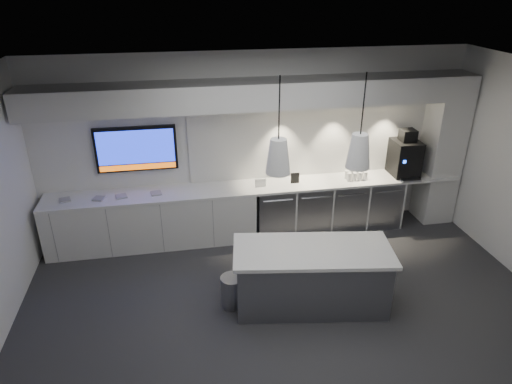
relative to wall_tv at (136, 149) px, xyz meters
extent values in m
plane|color=#2E2E30|center=(1.90, -2.45, -1.56)|extent=(7.00, 7.00, 0.00)
plane|color=black|center=(1.90, -2.45, 1.44)|extent=(7.00, 7.00, 0.00)
plane|color=white|center=(1.90, 0.05, -0.06)|extent=(7.00, 0.00, 7.00)
cube|color=white|center=(1.90, -0.27, -0.68)|extent=(6.80, 0.65, 0.04)
cube|color=silver|center=(0.15, -0.27, -1.13)|extent=(3.30, 0.63, 0.86)
cube|color=gray|center=(2.15, -0.27, -1.13)|extent=(0.60, 0.61, 0.85)
cube|color=gray|center=(2.78, -0.27, -1.13)|extent=(0.60, 0.61, 0.85)
cube|color=gray|center=(3.41, -0.27, -1.13)|extent=(0.60, 0.61, 0.85)
cube|color=gray|center=(4.04, -0.27, -1.13)|extent=(0.60, 0.61, 0.85)
cube|color=silver|center=(3.10, 0.03, -0.01)|extent=(4.60, 0.03, 1.30)
cube|color=silver|center=(1.90, -0.25, 0.84)|extent=(6.90, 0.60, 0.40)
cube|color=silver|center=(5.10, -0.25, -0.26)|extent=(0.55, 0.55, 2.60)
cube|color=black|center=(0.00, 0.00, 0.00)|extent=(1.25, 0.06, 0.72)
cube|color=#1324B4|center=(0.00, -0.03, 0.04)|extent=(1.17, 0.00, 0.54)
cube|color=#D2570C|center=(0.00, -0.03, -0.29)|extent=(1.17, 0.00, 0.09)
cube|color=gray|center=(2.23, -2.23, -1.16)|extent=(2.02, 1.06, 0.81)
cube|color=white|center=(2.23, -2.23, -0.73)|extent=(2.13, 1.17, 0.05)
cylinder|color=gray|center=(1.20, -2.06, -1.34)|extent=(0.33, 0.33, 0.44)
cube|color=black|center=(4.43, -0.24, -0.36)|extent=(0.45, 0.50, 0.60)
cube|color=black|center=(4.43, -0.24, 0.04)|extent=(0.25, 0.25, 0.20)
cube|color=gray|center=(4.43, -0.51, -0.64)|extent=(0.33, 0.21, 0.03)
cube|color=black|center=(2.50, -0.28, -0.57)|extent=(0.14, 0.03, 0.18)
cube|color=white|center=(1.91, -0.32, -0.59)|extent=(0.18, 0.03, 0.14)
cube|color=#9C9C9C|center=(-1.12, -0.28, -0.65)|extent=(0.20, 0.20, 0.02)
cube|color=#9C9C9C|center=(-0.61, -0.33, -0.65)|extent=(0.20, 0.20, 0.02)
cube|color=#9C9C9C|center=(-0.28, -0.31, -0.65)|extent=(0.19, 0.19, 0.02)
cube|color=#9C9C9C|center=(0.25, -0.29, -0.65)|extent=(0.18, 0.18, 0.02)
cone|color=silver|center=(1.74, -2.23, 0.59)|extent=(0.29, 0.29, 0.41)
cylinder|color=black|center=(1.74, -2.23, 1.15)|extent=(0.02, 0.02, 0.70)
cone|color=silver|center=(2.71, -2.23, 0.59)|extent=(0.29, 0.29, 0.41)
cylinder|color=black|center=(2.71, -2.23, 1.15)|extent=(0.02, 0.02, 0.70)
camera|label=1|loc=(0.63, -6.93, 2.42)|focal=32.00mm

